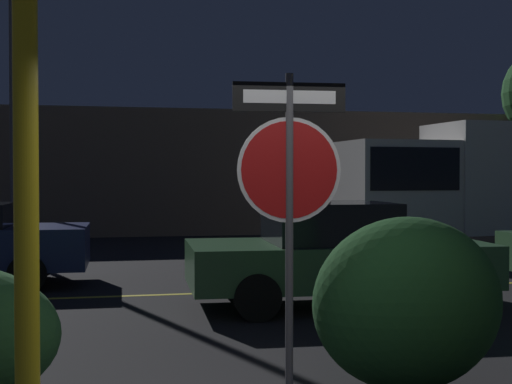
% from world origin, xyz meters
% --- Properties ---
extents(road_center_stripe, '(35.46, 0.12, 0.01)m').
position_xyz_m(road_center_stripe, '(0.00, 6.92, 0.00)').
color(road_center_stripe, gold).
rests_on(road_center_stripe, ground_plane).
extents(stop_sign, '(0.86, 0.07, 2.60)m').
position_xyz_m(stop_sign, '(0.15, 1.20, 1.82)').
color(stop_sign, '#4C4C51').
rests_on(stop_sign, ground_plane).
extents(yellow_pole_left, '(0.14, 0.14, 3.33)m').
position_xyz_m(yellow_pole_left, '(-1.64, 0.14, 1.67)').
color(yellow_pole_left, yellow).
rests_on(yellow_pole_left, ground_plane).
extents(hedge_bush_2, '(1.66, 1.12, 1.48)m').
position_xyz_m(hedge_bush_2, '(1.30, 1.63, 0.74)').
color(hedge_bush_2, '#19421E').
rests_on(hedge_bush_2, ground_plane).
extents(passing_car_2, '(4.33, 2.14, 1.45)m').
position_xyz_m(passing_car_2, '(1.93, 5.54, 0.72)').
color(passing_car_2, '#335B38').
rests_on(passing_car_2, ground_plane).
extents(delivery_truck, '(6.76, 2.72, 3.13)m').
position_xyz_m(delivery_truck, '(7.62, 12.40, 1.70)').
color(delivery_truck, silver).
rests_on(delivery_truck, ground_plane).
extents(street_lamp, '(0.42, 0.42, 7.57)m').
position_xyz_m(street_lamp, '(-3.27, 12.66, 4.66)').
color(street_lamp, '#4C4C51').
rests_on(street_lamp, ground_plane).
extents(building_backdrop, '(28.68, 3.12, 3.87)m').
position_xyz_m(building_backdrop, '(-0.87, 19.04, 1.93)').
color(building_backdrop, '#6B5B4C').
rests_on(building_backdrop, ground_plane).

